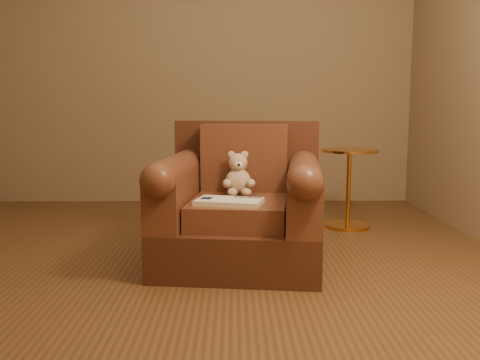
{
  "coord_description": "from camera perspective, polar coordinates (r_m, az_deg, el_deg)",
  "views": [
    {
      "loc": [
        0.31,
        -3.15,
        0.93
      ],
      "look_at": [
        0.35,
        -0.14,
        0.51
      ],
      "focal_mm": 40.0,
      "sensor_mm": 36.0,
      "label": 1
    }
  ],
  "objects": [
    {
      "name": "floor",
      "position": [
        3.3,
        -6.12,
        -8.44
      ],
      "size": [
        4.0,
        4.0,
        0.0
      ],
      "primitive_type": "plane",
      "color": "brown",
      "rests_on": "ground"
    },
    {
      "name": "armchair",
      "position": [
        3.16,
        0.07,
        -3.13
      ],
      "size": [
        1.02,
        0.98,
        0.83
      ],
      "rotation": [
        0.0,
        0.0,
        -0.12
      ],
      "color": "#472417",
      "rests_on": "floor"
    },
    {
      "name": "teddy_bear",
      "position": [
        3.2,
        -0.18,
        0.22
      ],
      "size": [
        0.2,
        0.22,
        0.27
      ],
      "rotation": [
        0.0,
        0.0,
        0.06
      ],
      "color": "tan",
      "rests_on": "armchair"
    },
    {
      "name": "guidebook",
      "position": [
        2.9,
        -1.17,
        -2.32
      ],
      "size": [
        0.39,
        0.29,
        0.03
      ],
      "rotation": [
        0.0,
        0.0,
        -0.25
      ],
      "color": "beige",
      "rests_on": "armchair"
    },
    {
      "name": "side_table",
      "position": [
        4.14,
        11.49,
        -0.59
      ],
      "size": [
        0.43,
        0.43,
        0.6
      ],
      "color": "gold",
      "rests_on": "floor"
    }
  ]
}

